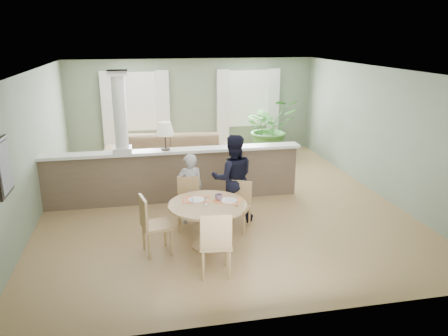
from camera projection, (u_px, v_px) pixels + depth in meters
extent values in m
plane|color=tan|center=(219.00, 201.00, 9.14)|extent=(8.00, 8.00, 0.00)
cube|color=gray|center=(193.00, 107.00, 12.50)|extent=(7.00, 0.02, 2.70)
cube|color=gray|center=(33.00, 147.00, 8.09)|extent=(0.02, 8.00, 2.70)
cube|color=gray|center=(378.00, 131.00, 9.40)|extent=(0.02, 8.00, 2.70)
cube|color=gray|center=(283.00, 217.00, 5.00)|extent=(7.00, 0.02, 2.70)
cube|color=white|center=(218.00, 69.00, 8.35)|extent=(7.00, 8.00, 0.02)
cube|color=white|center=(136.00, 102.00, 12.11)|extent=(1.10, 0.02, 1.50)
cube|color=white|center=(136.00, 102.00, 12.09)|extent=(1.22, 0.04, 1.62)
cube|color=white|center=(247.00, 98.00, 12.71)|extent=(1.10, 0.02, 1.50)
cube|color=white|center=(248.00, 99.00, 12.68)|extent=(1.22, 0.04, 1.62)
cube|color=white|center=(109.00, 114.00, 11.97)|extent=(0.35, 0.10, 2.30)
cube|color=white|center=(164.00, 112.00, 12.25)|extent=(0.35, 0.10, 2.30)
cube|color=white|center=(223.00, 110.00, 12.57)|extent=(0.35, 0.10, 2.30)
cube|color=white|center=(273.00, 108.00, 12.85)|extent=(0.35, 0.10, 2.30)
cube|color=black|center=(3.00, 167.00, 6.16)|extent=(0.04, 0.62, 0.82)
cube|color=slate|center=(5.00, 167.00, 6.17)|extent=(0.02, 0.52, 0.72)
cube|color=brown|center=(174.00, 177.00, 9.01)|extent=(5.20, 0.22, 1.05)
cube|color=white|center=(173.00, 151.00, 8.84)|extent=(5.32, 0.36, 0.06)
cube|color=white|center=(123.00, 150.00, 8.63)|extent=(0.36, 0.36, 0.10)
cylinder|color=white|center=(120.00, 112.00, 8.42)|extent=(0.26, 0.26, 1.39)
cube|color=white|center=(117.00, 73.00, 8.20)|extent=(0.38, 0.38, 0.10)
cylinder|color=black|center=(166.00, 149.00, 8.80)|extent=(0.18, 0.18, 0.03)
cylinder|color=black|center=(165.00, 142.00, 8.76)|extent=(0.03, 0.03, 0.28)
cone|color=white|center=(165.00, 129.00, 8.68)|extent=(0.36, 0.36, 0.26)
imported|color=olive|center=(170.00, 156.00, 10.72)|extent=(3.34, 1.60, 0.94)
imported|color=#376D2B|center=(270.00, 127.00, 12.28)|extent=(1.74, 1.59, 1.66)
cylinder|color=tan|center=(208.00, 246.00, 7.17)|extent=(0.53, 0.53, 0.04)
cylinder|color=tan|center=(208.00, 226.00, 7.06)|extent=(0.14, 0.14, 0.68)
cylinder|color=tan|center=(208.00, 205.00, 6.96)|extent=(1.26, 1.26, 0.04)
cube|color=red|center=(196.00, 199.00, 7.12)|extent=(0.49, 0.39, 0.01)
cube|color=red|center=(228.00, 200.00, 7.08)|extent=(0.55, 0.50, 0.01)
cylinder|color=white|center=(196.00, 200.00, 7.09)|extent=(0.27, 0.27, 0.01)
cylinder|color=white|center=(229.00, 200.00, 7.06)|extent=(0.27, 0.27, 0.01)
cylinder|color=white|center=(206.00, 201.00, 6.92)|extent=(0.08, 0.08, 0.09)
cube|color=silver|center=(192.00, 200.00, 7.03)|extent=(0.04, 0.18, 0.00)
cube|color=silver|center=(185.00, 200.00, 7.07)|extent=(0.05, 0.22, 0.00)
cylinder|color=white|center=(237.00, 204.00, 6.84)|extent=(0.04, 0.04, 0.07)
cylinder|color=silver|center=(237.00, 202.00, 6.83)|extent=(0.04, 0.04, 0.01)
imported|color=blue|center=(219.00, 197.00, 7.09)|extent=(0.14, 0.14, 0.10)
cube|color=tan|center=(188.00, 205.00, 7.74)|extent=(0.47, 0.47, 0.05)
cylinder|color=tan|center=(179.00, 221.00, 7.64)|extent=(0.04, 0.04, 0.42)
cylinder|color=tan|center=(198.00, 221.00, 7.66)|extent=(0.04, 0.04, 0.42)
cylinder|color=tan|center=(180.00, 214.00, 7.96)|extent=(0.04, 0.04, 0.42)
cylinder|color=tan|center=(198.00, 213.00, 7.98)|extent=(0.04, 0.04, 0.42)
cube|color=tan|center=(188.00, 188.00, 7.85)|extent=(0.40, 0.10, 0.45)
cube|color=tan|center=(238.00, 207.00, 7.71)|extent=(0.54, 0.54, 0.05)
cylinder|color=tan|center=(227.00, 221.00, 7.68)|extent=(0.04, 0.04, 0.40)
cylinder|color=tan|center=(244.00, 224.00, 7.58)|extent=(0.04, 0.04, 0.40)
cylinder|color=tan|center=(233.00, 214.00, 7.96)|extent=(0.04, 0.04, 0.40)
cylinder|color=tan|center=(249.00, 217.00, 7.86)|extent=(0.04, 0.04, 0.40)
cube|color=tan|center=(242.00, 192.00, 7.79)|extent=(0.34, 0.23, 0.43)
cube|color=tan|center=(215.00, 243.00, 6.24)|extent=(0.50, 0.50, 0.05)
cylinder|color=tan|center=(227.00, 252.00, 6.51)|extent=(0.04, 0.04, 0.47)
cylinder|color=tan|center=(202.00, 253.00, 6.48)|extent=(0.04, 0.04, 0.47)
cylinder|color=tan|center=(229.00, 265.00, 6.16)|extent=(0.04, 0.04, 0.47)
cylinder|color=tan|center=(203.00, 266.00, 6.12)|extent=(0.04, 0.04, 0.47)
cube|color=tan|center=(216.00, 232.00, 5.96)|extent=(0.44, 0.09, 0.50)
cube|color=tan|center=(157.00, 226.00, 6.86)|extent=(0.52, 0.52, 0.05)
cylinder|color=tan|center=(172.00, 242.00, 6.84)|extent=(0.04, 0.04, 0.45)
cylinder|color=tan|center=(165.00, 233.00, 7.15)|extent=(0.04, 0.04, 0.45)
cylinder|color=tan|center=(149.00, 246.00, 6.70)|extent=(0.04, 0.04, 0.45)
cylinder|color=tan|center=(144.00, 237.00, 7.02)|extent=(0.04, 0.04, 0.45)
cube|color=tan|center=(143.00, 212.00, 6.70)|extent=(0.13, 0.42, 0.48)
imported|color=#949599|center=(190.00, 189.00, 7.93)|extent=(0.51, 0.37, 1.32)
imported|color=black|center=(233.00, 178.00, 7.99)|extent=(0.84, 0.68, 1.64)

